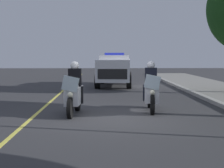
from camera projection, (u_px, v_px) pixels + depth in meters
ground_plane at (113, 117)px, 10.76m from camera, size 80.00×80.00×0.00m
lane_stripe_center at (32, 117)px, 10.70m from camera, size 48.00×0.12×0.01m
police_motorcycle_lead_left at (74, 93)px, 11.23m from camera, size 2.14×0.62×1.72m
police_motorcycle_lead_right at (151, 91)px, 11.90m from camera, size 2.14×0.62×1.72m
police_suv at (114, 69)px, 21.35m from camera, size 5.03×2.37×2.05m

